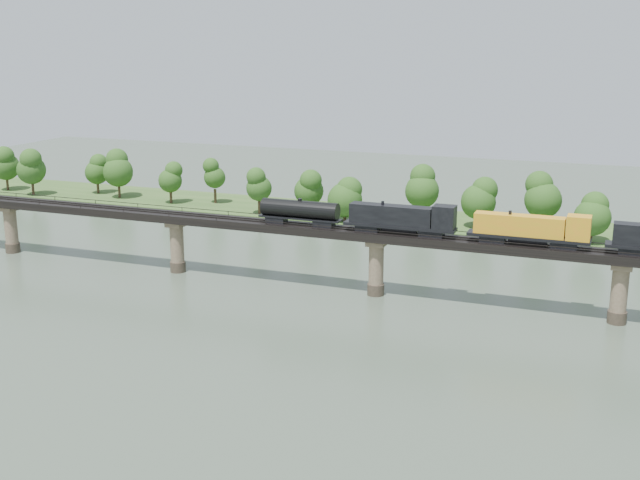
% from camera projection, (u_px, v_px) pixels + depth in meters
% --- Properties ---
extents(ground, '(400.00, 400.00, 0.00)m').
position_uv_depth(ground, '(313.00, 356.00, 114.13)').
color(ground, '#394838').
rests_on(ground, ground).
extents(far_bank, '(300.00, 24.00, 1.60)m').
position_uv_depth(far_bank, '(444.00, 224.00, 190.80)').
color(far_bank, '#315020').
rests_on(far_bank, ground).
extents(bridge, '(236.00, 30.00, 11.50)m').
position_uv_depth(bridge, '(376.00, 265.00, 139.91)').
color(bridge, '#473A2D').
rests_on(bridge, ground).
extents(bridge_superstructure, '(220.00, 4.90, 0.75)m').
position_uv_depth(bridge_superstructure, '(377.00, 230.00, 138.35)').
color(bridge_superstructure, black).
rests_on(bridge_superstructure, bridge).
extents(far_treeline, '(289.06, 17.54, 13.60)m').
position_uv_depth(far_treeline, '(407.00, 192.00, 187.63)').
color(far_treeline, '#382619').
rests_on(far_treeline, far_bank).
extents(freight_train, '(78.66, 3.06, 5.41)m').
position_uv_depth(freight_train, '(485.00, 226.00, 131.34)').
color(freight_train, black).
rests_on(freight_train, bridge).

